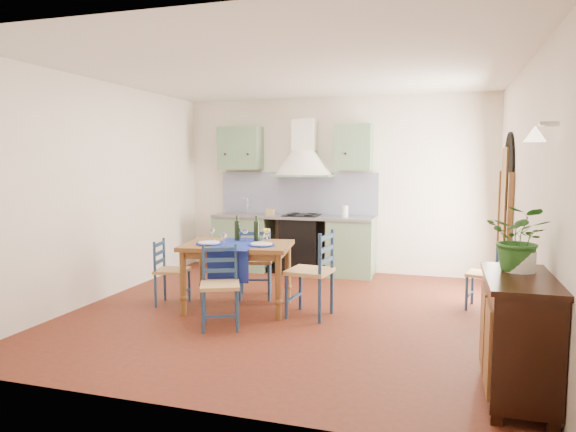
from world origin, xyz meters
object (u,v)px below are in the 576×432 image
object	(u,v)px
dining_table	(238,251)
chair_near	(220,285)
sideboard	(518,333)
potted_plant	(520,238)

from	to	relation	value
dining_table	chair_near	distance (m)	0.71
dining_table	chair_near	bearing A→B (deg)	-84.29
chair_near	sideboard	distance (m)	2.97
sideboard	potted_plant	world-z (taller)	potted_plant
chair_near	potted_plant	xyz separation A→B (m)	(2.84, -0.72, 0.73)
sideboard	chair_near	bearing A→B (deg)	162.02
dining_table	sideboard	bearing A→B (deg)	-28.60
dining_table	sideboard	distance (m)	3.30
potted_plant	sideboard	bearing A→B (deg)	-93.71
dining_table	potted_plant	size ratio (longest dim) A/B	2.68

